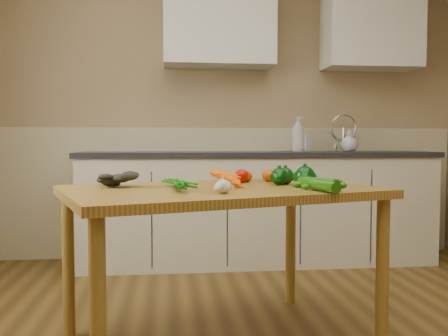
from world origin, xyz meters
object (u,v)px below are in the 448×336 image
Objects in this scene: soap_bottle_a at (298,134)px; soap_bottle_b at (306,141)px; soap_bottle_c at (349,141)px; tomato_a at (241,176)px; carrot_bunch at (214,180)px; pepper_b at (285,176)px; pepper_c at (305,177)px; tomato_b at (246,176)px; table at (219,205)px; pepper_a at (279,177)px; garlic_bulb at (223,187)px; zucchini_b at (324,186)px; tomato_c at (269,176)px; zucchini_a at (318,184)px; leafy_greens at (119,177)px.

soap_bottle_a is 0.09m from soap_bottle_b.
soap_bottle_c reaches higher than tomato_a.
carrot_bunch is 3.15× the size of pepper_b.
pepper_c is 1.51× the size of tomato_b.
carrot_bunch is (-0.02, 0.01, 0.12)m from table.
soap_bottle_a is 1.96m from carrot_bunch.
garlic_bulb is at bearing -130.48° from pepper_a.
tomato_a is (-1.12, -1.42, -0.19)m from soap_bottle_c.
zucchini_b is at bearing -61.51° from tomato_a.
soap_bottle_c is at bearing 59.32° from pepper_b.
pepper_c is 1.28× the size of tomato_a.
pepper_a is 0.21m from tomato_c.
zucchini_b is (0.46, -0.27, -0.01)m from carrot_bunch.
soap_bottle_c reaches higher than pepper_c.
pepper_c is (0.41, -0.03, 0.13)m from table.
tomato_a is at bearing 166.37° from soap_bottle_a.
pepper_c is 1.34× the size of tomato_c.
tomato_b reaches higher than garlic_bulb.
garlic_bulb is 1.06× the size of tomato_b.
soap_bottle_b is 1.99m from zucchini_a.
soap_bottle_a is at bearing 69.36° from tomato_c.
tomato_b is at bearing 113.77° from zucchini_b.
zucchini_b is (0.91, -0.33, -0.03)m from leafy_greens.
carrot_bunch is 0.29m from garlic_bulb.
pepper_c is (-0.43, -1.77, -0.23)m from soap_bottle_a.
pepper_c reaches higher than zucchini_b.
tomato_c is at bearing 0.30° from tomato_b.
garlic_bulb is 0.94× the size of tomato_c.
tomato_a is (-0.21, 0.12, -0.01)m from pepper_b.
carrot_bunch is 3.10× the size of pepper_a.
pepper_a is 0.46× the size of zucchini_b.
soap_bottle_a is 3.41× the size of pepper_a.
tomato_b is at bearing 123.17° from pepper_a.
tomato_a is at bearing 73.95° from garlic_bulb.
tomato_b is (-1.09, -1.37, -0.20)m from soap_bottle_c.
soap_bottle_b is 2.09m from zucchini_b.
pepper_a is (0.79, 0.04, -0.01)m from leafy_greens.
pepper_c is at bearing -72.66° from tomato_c.
pepper_c is at bearing -5.78° from leafy_greens.
pepper_a is 1.09× the size of tomato_a.
zucchini_b is at bearing 134.20° from soap_bottle_b.
pepper_c is at bearing 177.92° from soap_bottle_a.
soap_bottle_b reaches higher than zucchini_b.
tomato_a is 0.52m from zucchini_a.
table is 1.97m from soap_bottle_a.
soap_bottle_c is at bearing 65.73° from zucchini_a.
carrot_bunch is (-0.87, -1.73, -0.25)m from soap_bottle_a.
garlic_bulb is at bearing 123.19° from soap_bottle_b.
pepper_b is at bearing 49.26° from garlic_bulb.
pepper_a is 0.06m from pepper_b.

